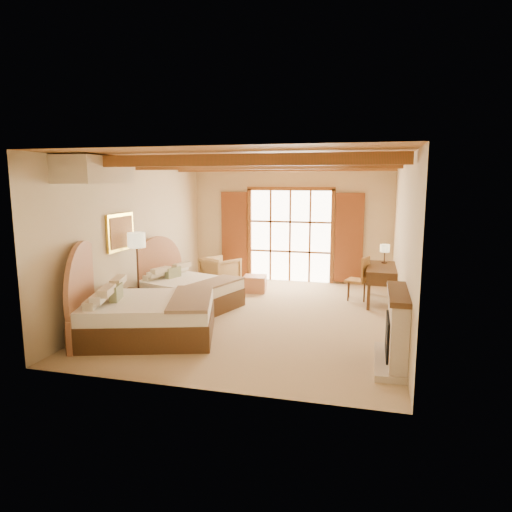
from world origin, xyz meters
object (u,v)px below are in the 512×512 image
(armchair, at_px, (220,272))
(nightstand, at_px, (136,303))
(desk, at_px, (382,283))
(bed_far, at_px, (183,288))
(bed_near, at_px, (139,311))

(armchair, bearing_deg, nightstand, 104.78)
(armchair, distance_m, desk, 4.18)
(bed_far, relative_size, desk, 1.54)
(nightstand, xyz_separation_m, armchair, (0.82, 3.01, 0.12))
(armchair, bearing_deg, bed_far, 115.36)
(bed_near, relative_size, bed_far, 1.14)
(nightstand, distance_m, desk, 5.48)
(bed_near, distance_m, nightstand, 1.33)
(desk, bearing_deg, bed_near, -139.15)
(bed_far, height_order, desk, bed_far)
(bed_far, xyz_separation_m, desk, (4.29, 1.41, 0.05))
(bed_far, bearing_deg, nightstand, -106.46)
(bed_near, xyz_separation_m, desk, (4.26, 3.47, -0.01))
(bed_near, bearing_deg, bed_far, 73.97)
(nightstand, bearing_deg, desk, 12.27)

